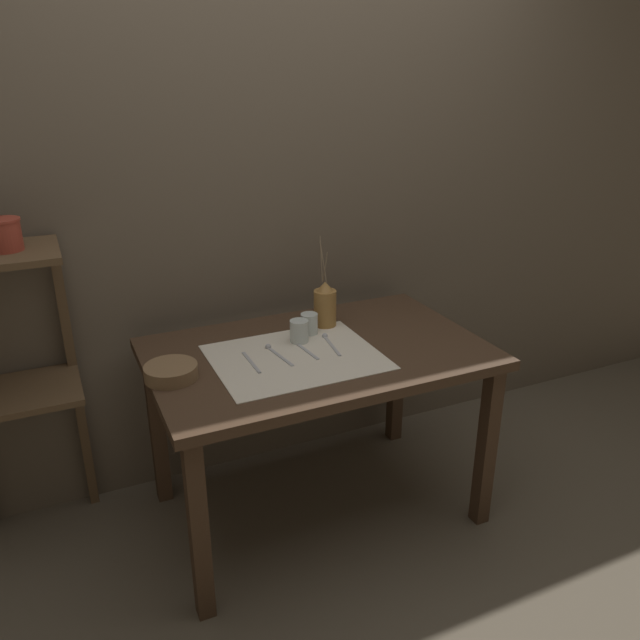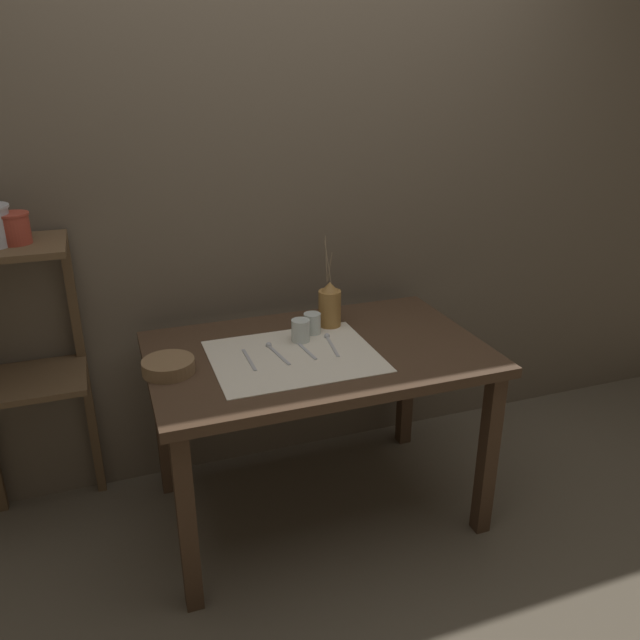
% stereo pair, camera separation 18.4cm
% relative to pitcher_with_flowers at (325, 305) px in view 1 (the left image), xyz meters
% --- Properties ---
extents(ground_plane, '(12.00, 12.00, 0.00)m').
position_rel_pitcher_with_flowers_xyz_m(ground_plane, '(-0.13, -0.20, -0.85)').
color(ground_plane, brown).
extents(stone_wall_back, '(7.00, 0.06, 2.40)m').
position_rel_pitcher_with_flowers_xyz_m(stone_wall_back, '(-0.13, 0.32, 0.35)').
color(stone_wall_back, brown).
rests_on(stone_wall_back, ground_plane).
extents(wooden_table, '(1.29, 0.82, 0.76)m').
position_rel_pitcher_with_flowers_xyz_m(wooden_table, '(-0.13, -0.20, -0.19)').
color(wooden_table, '#422D1E').
rests_on(wooden_table, ground_plane).
extents(wooden_shelf_unit, '(0.44, 0.34, 1.19)m').
position_rel_pitcher_with_flowers_xyz_m(wooden_shelf_unit, '(-1.20, 0.14, -0.02)').
color(wooden_shelf_unit, brown).
rests_on(wooden_shelf_unit, ground_plane).
extents(linen_cloth, '(0.62, 0.50, 0.00)m').
position_rel_pitcher_with_flowers_xyz_m(linen_cloth, '(-0.23, -0.24, -0.09)').
color(linen_cloth, beige).
rests_on(linen_cloth, wooden_table).
extents(pitcher_with_flowers, '(0.09, 0.09, 0.38)m').
position_rel_pitcher_with_flowers_xyz_m(pitcher_with_flowers, '(0.00, 0.00, 0.00)').
color(pitcher_with_flowers, olive).
rests_on(pitcher_with_flowers, wooden_table).
extents(wooden_bowl, '(0.19, 0.19, 0.05)m').
position_rel_pitcher_with_flowers_xyz_m(wooden_bowl, '(-0.69, -0.21, -0.07)').
color(wooden_bowl, brown).
rests_on(wooden_bowl, wooden_table).
extents(glass_tumbler_near, '(0.07, 0.07, 0.09)m').
position_rel_pitcher_with_flowers_xyz_m(glass_tumbler_near, '(-0.17, -0.11, -0.04)').
color(glass_tumbler_near, silver).
rests_on(glass_tumbler_near, wooden_table).
extents(glass_tumbler_far, '(0.07, 0.07, 0.08)m').
position_rel_pitcher_with_flowers_xyz_m(glass_tumbler_far, '(-0.10, -0.05, -0.05)').
color(glass_tumbler_far, silver).
rests_on(glass_tumbler_far, wooden_table).
extents(fork_inner, '(0.01, 0.19, 0.00)m').
position_rel_pitcher_with_flowers_xyz_m(fork_inner, '(-0.40, -0.22, -0.09)').
color(fork_inner, '#A8A8AD').
rests_on(fork_inner, wooden_table).
extents(spoon_outer, '(0.04, 0.20, 0.02)m').
position_rel_pitcher_with_flowers_xyz_m(spoon_outer, '(-0.29, -0.16, -0.08)').
color(spoon_outer, '#A8A8AD').
rests_on(spoon_outer, wooden_table).
extents(fork_outer, '(0.03, 0.19, 0.00)m').
position_rel_pitcher_with_flowers_xyz_m(fork_outer, '(-0.18, -0.21, -0.09)').
color(fork_outer, '#A8A8AD').
rests_on(fork_outer, wooden_table).
extents(spoon_inner, '(0.04, 0.20, 0.02)m').
position_rel_pitcher_with_flowers_xyz_m(spoon_inner, '(-0.06, -0.15, -0.08)').
color(spoon_inner, '#A8A8AD').
rests_on(spoon_inner, wooden_table).
extents(metal_pot_small, '(0.12, 0.12, 0.11)m').
position_rel_pitcher_with_flowers_xyz_m(metal_pot_small, '(-1.15, 0.09, 0.41)').
color(metal_pot_small, '#9E3828').
rests_on(metal_pot_small, wooden_shelf_unit).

